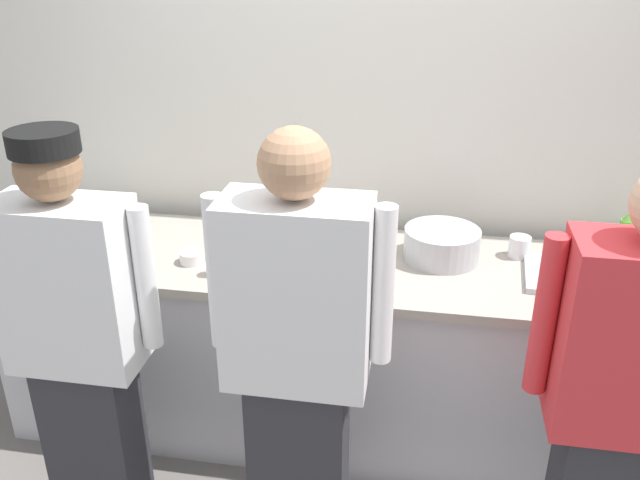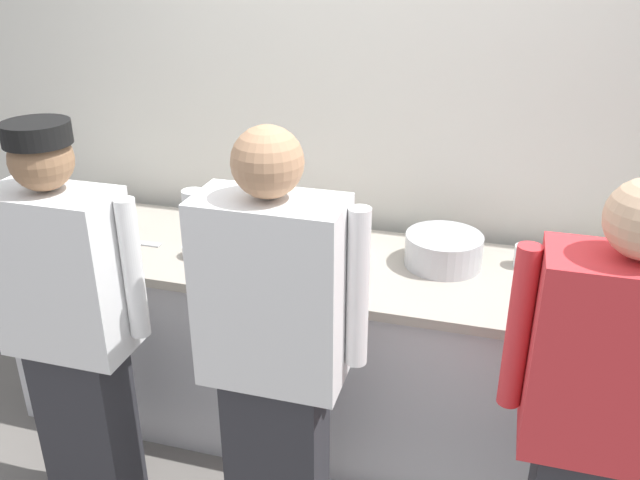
% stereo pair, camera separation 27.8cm
% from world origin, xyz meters
% --- Properties ---
extents(wall_back, '(4.83, 0.10, 2.79)m').
position_xyz_m(wall_back, '(0.00, 0.88, 1.40)').
color(wall_back, silver).
rests_on(wall_back, ground).
extents(prep_counter, '(3.08, 0.73, 0.88)m').
position_xyz_m(prep_counter, '(0.00, 0.38, 0.44)').
color(prep_counter, silver).
rests_on(prep_counter, ground).
extents(chef_near_left, '(0.58, 0.24, 1.60)m').
position_xyz_m(chef_near_left, '(-0.86, -0.32, 0.85)').
color(chef_near_left, '#2D2D33').
rests_on(chef_near_left, ground).
extents(chef_center, '(0.60, 0.24, 1.64)m').
position_xyz_m(chef_center, '(-0.08, -0.33, 0.87)').
color(chef_center, '#2D2D33').
rests_on(chef_center, ground).
extents(chef_far_right, '(0.59, 0.24, 1.60)m').
position_xyz_m(chef_far_right, '(0.93, -0.37, 0.84)').
color(chef_far_right, '#2D2D33').
rests_on(chef_far_right, ground).
extents(plate_stack_front, '(0.20, 0.20, 0.08)m').
position_xyz_m(plate_stack_front, '(-1.25, 0.55, 0.92)').
color(plate_stack_front, white).
rests_on(plate_stack_front, prep_counter).
extents(plate_stack_rear, '(0.22, 0.22, 0.06)m').
position_xyz_m(plate_stack_rear, '(-0.08, 0.47, 0.91)').
color(plate_stack_rear, white).
rests_on(plate_stack_rear, prep_counter).
extents(mixing_bowl_steel, '(0.32, 0.32, 0.13)m').
position_xyz_m(mixing_bowl_steel, '(0.38, 0.47, 0.95)').
color(mixing_bowl_steel, '#B7BABF').
rests_on(mixing_bowl_steel, prep_counter).
extents(sheet_tray, '(0.49, 0.37, 0.02)m').
position_xyz_m(sheet_tray, '(0.94, 0.36, 0.89)').
color(sheet_tray, '#B7BABF').
rests_on(sheet_tray, prep_counter).
extents(squeeze_bottle_primary, '(0.06, 0.06, 0.20)m').
position_xyz_m(squeeze_bottle_primary, '(1.13, 0.62, 0.98)').
color(squeeze_bottle_primary, '#56A333').
rests_on(squeeze_bottle_primary, prep_counter).
extents(squeeze_bottle_secondary, '(0.06, 0.06, 0.18)m').
position_xyz_m(squeeze_bottle_secondary, '(-0.49, 0.17, 0.97)').
color(squeeze_bottle_secondary, red).
rests_on(squeeze_bottle_secondary, prep_counter).
extents(ramekin_orange_sauce, '(0.10, 0.10, 0.05)m').
position_xyz_m(ramekin_orange_sauce, '(-0.65, 0.26, 0.91)').
color(ramekin_orange_sauce, white).
rests_on(ramekin_orange_sauce, prep_counter).
extents(deli_cup, '(0.09, 0.09, 0.09)m').
position_xyz_m(deli_cup, '(0.70, 0.55, 0.93)').
color(deli_cup, white).
rests_on(deli_cup, prep_counter).
extents(chefs_knife, '(0.28, 0.03, 0.02)m').
position_xyz_m(chefs_knife, '(-1.00, 0.31, 0.89)').
color(chefs_knife, '#B7BABF').
rests_on(chefs_knife, prep_counter).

